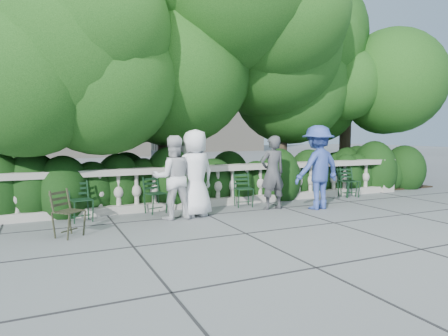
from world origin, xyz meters
name	(u,v)px	position (x,y,z in m)	size (l,w,h in m)	color
ground	(244,220)	(0.00, 0.00, 0.00)	(90.00, 90.00, 0.00)	#5A5E63
balustrade	(210,186)	(0.00, 1.80, 0.49)	(12.00, 0.44, 1.00)	#9E998E
shrub_hedge	(193,199)	(0.00, 3.00, 0.00)	(15.00, 2.60, 1.70)	black
tree_canopy	(213,55)	(0.69, 3.19, 3.96)	(15.04, 6.52, 6.78)	#3F3023
chair_a	(159,214)	(-1.43, 1.32, 0.00)	(0.44, 0.48, 0.84)	black
chair_b	(84,223)	(-3.04, 1.11, 0.00)	(0.44, 0.48, 0.84)	black
chair_d	(245,208)	(0.66, 1.20, 0.00)	(0.44, 0.48, 0.84)	black
chair_e	(353,198)	(4.06, 1.25, 0.00)	(0.44, 0.48, 0.84)	black
chair_f	(351,197)	(4.08, 1.35, 0.00)	(0.44, 0.48, 0.84)	black
chair_weathered	(76,238)	(-3.28, -0.03, 0.00)	(0.44, 0.48, 0.84)	black
person_businessman	(195,173)	(-0.79, 0.75, 0.93)	(0.91, 0.59, 1.87)	white
person_woman_grey	(273,173)	(1.15, 0.78, 0.87)	(0.63, 0.41, 1.73)	#3D3E42
person_casual_man	(173,177)	(-1.29, 0.74, 0.87)	(0.85, 0.66, 1.74)	silver
person_older_blue	(318,167)	(2.14, 0.37, 0.99)	(1.27, 0.73, 1.97)	#324998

